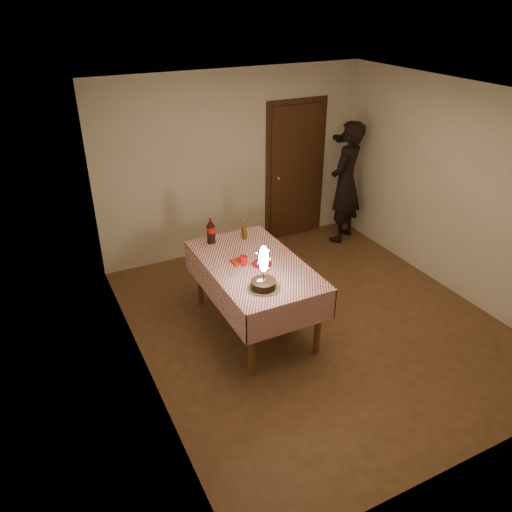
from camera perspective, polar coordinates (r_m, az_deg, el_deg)
name	(u,v)px	position (r m, az deg, el deg)	size (l,w,h in m)	color
ground	(314,322)	(6.03, 6.67, -7.48)	(4.00, 4.50, 0.01)	brown
room_shell	(322,188)	(5.32, 7.53, 7.68)	(4.04, 4.54, 2.62)	beige
dining_table	(254,272)	(5.54, -0.23, -1.85)	(1.02, 1.72, 0.83)	brown
birthday_cake	(263,277)	(4.99, 0.86, -2.43)	(0.32, 0.32, 0.48)	white
red_plate	(262,264)	(5.47, 0.68, -0.91)	(0.22, 0.22, 0.01)	#B10C21
red_cup	(243,260)	(5.45, -1.45, -0.50)	(0.08, 0.08, 0.10)	red
clear_cup	(263,254)	(5.58, 0.81, 0.20)	(0.07, 0.07, 0.09)	white
napkin_stack	(239,262)	(5.50, -2.01, -0.66)	(0.15, 0.15, 0.02)	red
cola_bottle	(211,231)	(5.90, -5.18, 2.88)	(0.10, 0.10, 0.32)	black
amber_bottle_right	(244,230)	(5.98, -1.36, 3.00)	(0.06, 0.06, 0.25)	#53310E
photographer	(346,183)	(7.70, 10.20, 8.26)	(0.81, 0.73, 1.85)	black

